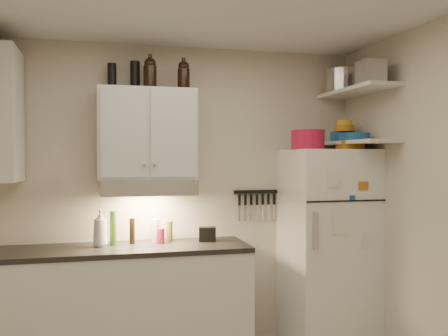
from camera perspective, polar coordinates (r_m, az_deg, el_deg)
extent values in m
cube|color=beige|center=(4.41, -5.11, -3.11)|extent=(3.20, 0.02, 2.60)
cube|color=silver|center=(4.21, -12.08, -15.27)|extent=(2.10, 0.60, 0.88)
cube|color=black|center=(4.10, -12.10, -9.09)|extent=(2.10, 0.62, 0.04)
cube|color=silver|center=(4.19, -8.80, 3.84)|extent=(0.80, 0.33, 0.75)
cube|color=silver|center=(4.13, -8.70, -2.16)|extent=(0.76, 0.46, 0.12)
cube|color=white|center=(4.51, 11.72, -8.80)|extent=(0.70, 0.68, 1.70)
cube|color=silver|center=(4.45, 14.91, 8.51)|extent=(0.30, 0.95, 0.03)
cube|color=silver|center=(4.42, 14.88, 2.84)|extent=(0.30, 0.95, 0.03)
cube|color=black|center=(4.55, 3.69, -2.72)|extent=(0.42, 0.02, 0.03)
cylinder|color=#A61337|center=(4.27, 9.54, 3.21)|extent=(0.33, 0.33, 0.16)
cube|color=#AE6915|center=(4.39, 14.17, 2.55)|extent=(0.20, 0.24, 0.07)
cylinder|color=silver|center=(4.43, 13.60, 2.66)|extent=(0.07, 0.07, 0.09)
cylinder|color=silver|center=(4.70, 13.35, 9.61)|extent=(0.39, 0.39, 0.21)
cube|color=#AAAAAD|center=(4.39, 16.36, 10.02)|extent=(0.20, 0.19, 0.19)
cube|color=#AAAAAD|center=(4.16, 16.44, 10.48)|extent=(0.19, 0.19, 0.18)
cylinder|color=navy|center=(4.61, 13.41, 3.51)|extent=(0.22, 0.22, 0.09)
cylinder|color=#C66D12|center=(4.56, 13.59, 4.43)|extent=(0.18, 0.18, 0.05)
cylinder|color=gold|center=(4.56, 13.59, 5.04)|extent=(0.14, 0.14, 0.04)
cylinder|color=navy|center=(4.40, 14.69, 3.46)|extent=(0.33, 0.33, 0.07)
cylinder|color=black|center=(4.28, -10.13, 10.39)|extent=(0.08, 0.08, 0.23)
cylinder|color=black|center=(4.29, -12.69, 10.21)|extent=(0.09, 0.09, 0.21)
imported|color=silver|center=(4.11, -13.96, -6.41)|extent=(0.14, 0.14, 0.34)
cylinder|color=brown|center=(4.27, -6.26, -7.20)|extent=(0.06, 0.06, 0.17)
cylinder|color=#305816|center=(4.16, -12.54, -6.74)|extent=(0.06, 0.06, 0.28)
cylinder|color=black|center=(4.21, -10.45, -7.09)|extent=(0.06, 0.06, 0.21)
cylinder|color=silver|center=(4.25, -7.87, -7.09)|extent=(0.07, 0.07, 0.20)
cylinder|color=#A61337|center=(4.19, -7.25, -7.71)|extent=(0.07, 0.07, 0.12)
cube|color=black|center=(4.26, -1.91, -7.58)|extent=(0.16, 0.13, 0.12)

